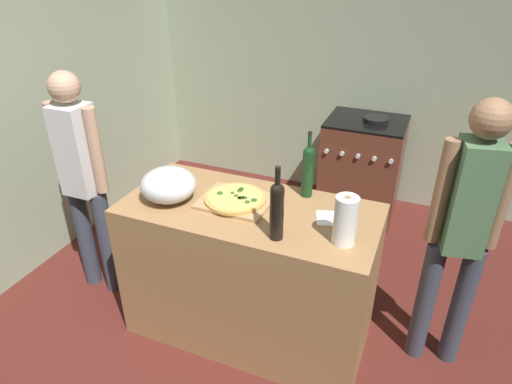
# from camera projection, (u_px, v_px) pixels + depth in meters

# --- Properties ---
(ground_plane) EXTENTS (4.37, 3.44, 0.02)m
(ground_plane) POSITION_uv_depth(u_px,v_px,m) (296.00, 271.00, 3.51)
(ground_plane) COLOR #511E19
(kitchen_wall_rear) EXTENTS (4.37, 0.10, 2.60)m
(kitchen_wall_rear) POSITION_uv_depth(u_px,v_px,m) (352.00, 60.00, 4.07)
(kitchen_wall_rear) COLOR #99A889
(kitchen_wall_rear) RESTS_ON ground_plane
(kitchen_wall_left) EXTENTS (0.10, 3.44, 2.60)m
(kitchen_wall_left) POSITION_uv_depth(u_px,v_px,m) (67.00, 78.00, 3.52)
(kitchen_wall_left) COLOR #99A889
(kitchen_wall_left) RESTS_ON ground_plane
(counter) EXTENTS (1.46, 0.69, 0.92)m
(counter) POSITION_uv_depth(u_px,v_px,m) (250.00, 272.00, 2.77)
(counter) COLOR #9E7247
(counter) RESTS_ON ground_plane
(cutting_board) EXTENTS (0.40, 0.32, 0.02)m
(cutting_board) POSITION_uv_depth(u_px,v_px,m) (236.00, 201.00, 2.59)
(cutting_board) COLOR tan
(cutting_board) RESTS_ON counter
(pizza) EXTENTS (0.36, 0.36, 0.03)m
(pizza) POSITION_uv_depth(u_px,v_px,m) (236.00, 198.00, 2.58)
(pizza) COLOR tan
(pizza) RESTS_ON cutting_board
(mixing_bowl) EXTENTS (0.32, 0.32, 0.19)m
(mixing_bowl) POSITION_uv_depth(u_px,v_px,m) (168.00, 185.00, 2.58)
(mixing_bowl) COLOR #B2B2B7
(mixing_bowl) RESTS_ON counter
(paper_towel_roll) EXTENTS (0.12, 0.12, 0.26)m
(paper_towel_roll) POSITION_uv_depth(u_px,v_px,m) (345.00, 220.00, 2.19)
(paper_towel_roll) COLOR white
(paper_towel_roll) RESTS_ON counter
(wine_bottle_amber) EXTENTS (0.07, 0.07, 0.40)m
(wine_bottle_amber) POSITION_uv_depth(u_px,v_px,m) (308.00, 169.00, 2.59)
(wine_bottle_amber) COLOR #143819
(wine_bottle_amber) RESTS_ON counter
(wine_bottle_clear) EXTENTS (0.07, 0.07, 0.40)m
(wine_bottle_clear) POSITION_uv_depth(u_px,v_px,m) (277.00, 208.00, 2.20)
(wine_bottle_clear) COLOR black
(wine_bottle_clear) RESTS_ON counter
(recipe_sheet) EXTENTS (0.24, 0.20, 0.00)m
(recipe_sheet) POSITION_uv_depth(u_px,v_px,m) (336.00, 218.00, 2.44)
(recipe_sheet) COLOR white
(recipe_sheet) RESTS_ON counter
(stove) EXTENTS (0.67, 0.59, 0.94)m
(stove) POSITION_uv_depth(u_px,v_px,m) (362.00, 167.00, 4.07)
(stove) COLOR brown
(stove) RESTS_ON ground_plane
(person_in_stripes) EXTENTS (0.37, 0.20, 1.58)m
(person_in_stripes) POSITION_uv_depth(u_px,v_px,m) (82.00, 175.00, 2.93)
(person_in_stripes) COLOR #383D4C
(person_in_stripes) RESTS_ON ground_plane
(person_in_red) EXTENTS (0.36, 0.23, 1.62)m
(person_in_red) POSITION_uv_depth(u_px,v_px,m) (463.00, 229.00, 2.34)
(person_in_red) COLOR #383D4C
(person_in_red) RESTS_ON ground_plane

